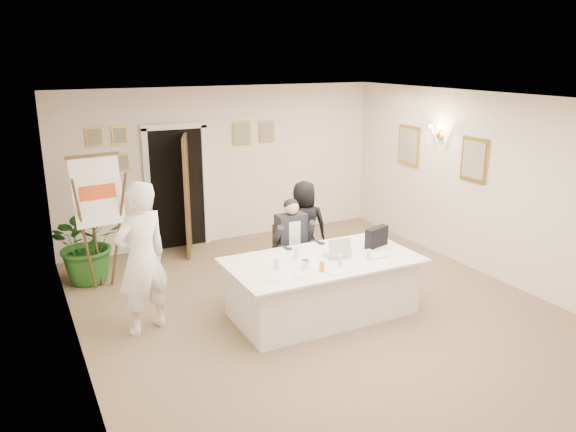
% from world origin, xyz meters
% --- Properties ---
extents(floor, '(7.00, 7.00, 0.00)m').
position_xyz_m(floor, '(0.00, 0.00, 0.00)').
color(floor, brown).
rests_on(floor, ground).
extents(ceiling, '(6.00, 7.00, 0.02)m').
position_xyz_m(ceiling, '(0.00, 0.00, 2.80)').
color(ceiling, white).
rests_on(ceiling, wall_back).
extents(wall_back, '(6.00, 0.10, 2.80)m').
position_xyz_m(wall_back, '(0.00, 3.50, 1.40)').
color(wall_back, '#F0E0CA').
rests_on(wall_back, floor).
extents(wall_front, '(6.00, 0.10, 2.80)m').
position_xyz_m(wall_front, '(0.00, -3.50, 1.40)').
color(wall_front, '#F0E0CA').
rests_on(wall_front, floor).
extents(wall_left, '(0.10, 7.00, 2.80)m').
position_xyz_m(wall_left, '(-3.00, 0.00, 1.40)').
color(wall_left, '#F0E0CA').
rests_on(wall_left, floor).
extents(wall_right, '(0.10, 7.00, 2.80)m').
position_xyz_m(wall_right, '(3.00, 0.00, 1.40)').
color(wall_right, '#F0E0CA').
rests_on(wall_right, floor).
extents(doorway, '(1.14, 0.86, 2.20)m').
position_xyz_m(doorway, '(-0.88, 3.32, 1.04)').
color(doorway, black).
rests_on(doorway, floor).
extents(pictures_back_wall, '(3.40, 0.06, 0.80)m').
position_xyz_m(pictures_back_wall, '(-0.80, 3.47, 1.85)').
color(pictures_back_wall, '#BC9140').
rests_on(pictures_back_wall, wall_back).
extents(pictures_right_wall, '(0.06, 2.20, 0.80)m').
position_xyz_m(pictures_right_wall, '(2.97, 1.20, 1.75)').
color(pictures_right_wall, '#BC9140').
rests_on(pictures_right_wall, wall_right).
extents(wall_sconce, '(0.20, 0.30, 0.24)m').
position_xyz_m(wall_sconce, '(2.90, 1.20, 2.10)').
color(wall_sconce, gold).
rests_on(wall_sconce, wall_right).
extents(conference_table, '(2.49, 1.33, 0.78)m').
position_xyz_m(conference_table, '(-0.01, -0.08, 0.39)').
color(conference_table, white).
rests_on(conference_table, floor).
extents(seated_man, '(0.72, 0.75, 1.38)m').
position_xyz_m(seated_man, '(0.02, 0.82, 0.69)').
color(seated_man, black).
rests_on(seated_man, floor).
extents(flip_chart, '(0.70, 0.47, 1.97)m').
position_xyz_m(flip_chart, '(-2.45, 2.11, 0.91)').
color(flip_chart, '#3C2913').
rests_on(flip_chart, floor).
extents(standing_man, '(0.81, 0.68, 1.91)m').
position_xyz_m(standing_man, '(-2.20, 0.50, 0.96)').
color(standing_man, white).
rests_on(standing_man, floor).
extents(standing_woman, '(0.82, 0.66, 1.46)m').
position_xyz_m(standing_woman, '(0.50, 1.37, 0.73)').
color(standing_woman, black).
rests_on(standing_woman, floor).
extents(potted_palm, '(1.31, 1.19, 1.25)m').
position_xyz_m(potted_palm, '(-2.57, 2.50, 0.63)').
color(potted_palm, '#21581D').
rests_on(potted_palm, floor).
extents(laptop, '(0.34, 0.37, 0.28)m').
position_xyz_m(laptop, '(0.20, -0.05, 0.91)').
color(laptop, '#B7BABC').
rests_on(laptop, conference_table).
extents(laptop_bag, '(0.40, 0.22, 0.27)m').
position_xyz_m(laptop_bag, '(0.90, 0.01, 0.91)').
color(laptop_bag, black).
rests_on(laptop_bag, conference_table).
extents(paper_stack, '(0.28, 0.21, 0.03)m').
position_xyz_m(paper_stack, '(0.65, -0.32, 0.79)').
color(paper_stack, white).
rests_on(paper_stack, conference_table).
extents(plate_left, '(0.25, 0.25, 0.01)m').
position_xyz_m(plate_left, '(-0.89, -0.39, 0.78)').
color(plate_left, white).
rests_on(plate_left, conference_table).
extents(plate_mid, '(0.30, 0.30, 0.01)m').
position_xyz_m(plate_mid, '(-0.53, -0.46, 0.78)').
color(plate_mid, white).
rests_on(plate_mid, conference_table).
extents(plate_near, '(0.25, 0.25, 0.01)m').
position_xyz_m(plate_near, '(-0.10, -0.55, 0.78)').
color(plate_near, white).
rests_on(plate_near, conference_table).
extents(glass_a, '(0.08, 0.08, 0.14)m').
position_xyz_m(glass_a, '(-0.70, -0.14, 0.84)').
color(glass_a, silver).
rests_on(glass_a, conference_table).
extents(glass_b, '(0.07, 0.07, 0.14)m').
position_xyz_m(glass_b, '(0.05, -0.40, 0.84)').
color(glass_b, silver).
rests_on(glass_b, conference_table).
extents(glass_c, '(0.08, 0.08, 0.14)m').
position_xyz_m(glass_c, '(0.50, -0.38, 0.84)').
color(glass_c, silver).
rests_on(glass_c, conference_table).
extents(glass_d, '(0.07, 0.07, 0.14)m').
position_xyz_m(glass_d, '(-0.30, 0.11, 0.84)').
color(glass_d, silver).
rests_on(glass_d, conference_table).
extents(oj_glass, '(0.07, 0.07, 0.13)m').
position_xyz_m(oj_glass, '(-0.25, -0.46, 0.84)').
color(oj_glass, orange).
rests_on(oj_glass, conference_table).
extents(steel_jug, '(0.12, 0.12, 0.11)m').
position_xyz_m(steel_jug, '(-0.37, -0.28, 0.83)').
color(steel_jug, silver).
rests_on(steel_jug, conference_table).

